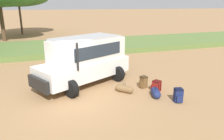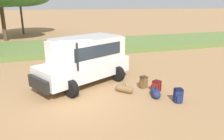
{
  "view_description": "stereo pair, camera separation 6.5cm",
  "coord_description": "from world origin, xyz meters",
  "px_view_note": "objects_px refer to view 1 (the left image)",
  "views": [
    {
      "loc": [
        -1.0,
        -8.72,
        4.03
      ],
      "look_at": [
        2.13,
        0.74,
        1.0
      ],
      "focal_mm": 35.0,
      "sensor_mm": 36.0,
      "label": 1
    },
    {
      "loc": [
        -0.94,
        -8.74,
        4.03
      ],
      "look_at": [
        2.13,
        0.74,
        1.0
      ],
      "focal_mm": 35.0,
      "sensor_mm": 36.0,
      "label": 2
    }
  ],
  "objects_px": {
    "backpack_near_rear_wheel": "(143,82)",
    "duffel_bag_soft_canvas": "(156,93)",
    "safari_vehicle": "(85,59)",
    "duffel_bag_low_black_case": "(124,89)",
    "backpack_beside_front_wheel": "(156,86)",
    "backpack_cluster_center": "(178,95)"
  },
  "relations": [
    {
      "from": "backpack_near_rear_wheel",
      "to": "duffel_bag_soft_canvas",
      "type": "distance_m",
      "value": 1.18
    },
    {
      "from": "safari_vehicle",
      "to": "duffel_bag_low_black_case",
      "type": "distance_m",
      "value": 2.59
    },
    {
      "from": "backpack_beside_front_wheel",
      "to": "backpack_cluster_center",
      "type": "distance_m",
      "value": 1.41
    },
    {
      "from": "safari_vehicle",
      "to": "duffel_bag_low_black_case",
      "type": "relative_size",
      "value": 6.96
    },
    {
      "from": "backpack_near_rear_wheel",
      "to": "duffel_bag_low_black_case",
      "type": "height_order",
      "value": "backpack_near_rear_wheel"
    },
    {
      "from": "duffel_bag_soft_canvas",
      "to": "backpack_beside_front_wheel",
      "type": "bearing_deg",
      "value": 58.4
    },
    {
      "from": "safari_vehicle",
      "to": "backpack_near_rear_wheel",
      "type": "bearing_deg",
      "value": -31.16
    },
    {
      "from": "backpack_beside_front_wheel",
      "to": "duffel_bag_low_black_case",
      "type": "bearing_deg",
      "value": 167.15
    },
    {
      "from": "safari_vehicle",
      "to": "backpack_beside_front_wheel",
      "type": "bearing_deg",
      "value": -36.08
    },
    {
      "from": "safari_vehicle",
      "to": "duffel_bag_low_black_case",
      "type": "height_order",
      "value": "safari_vehicle"
    },
    {
      "from": "safari_vehicle",
      "to": "duffel_bag_soft_canvas",
      "type": "xyz_separation_m",
      "value": [
        2.62,
        -2.73,
        -1.12
      ]
    },
    {
      "from": "duffel_bag_low_black_case",
      "to": "duffel_bag_soft_canvas",
      "type": "distance_m",
      "value": 1.48
    },
    {
      "from": "duffel_bag_soft_canvas",
      "to": "duffel_bag_low_black_case",
      "type": "bearing_deg",
      "value": 141.9
    },
    {
      "from": "safari_vehicle",
      "to": "duffel_bag_low_black_case",
      "type": "xyz_separation_m",
      "value": [
        1.46,
        -1.82,
        -1.12
      ]
    },
    {
      "from": "backpack_cluster_center",
      "to": "duffel_bag_low_black_case",
      "type": "relative_size",
      "value": 0.8
    },
    {
      "from": "duffel_bag_low_black_case",
      "to": "backpack_near_rear_wheel",
      "type": "bearing_deg",
      "value": 13.09
    },
    {
      "from": "safari_vehicle",
      "to": "duffel_bag_low_black_case",
      "type": "bearing_deg",
      "value": -51.25
    },
    {
      "from": "backpack_near_rear_wheel",
      "to": "safari_vehicle",
      "type": "bearing_deg",
      "value": 148.84
    },
    {
      "from": "backpack_beside_front_wheel",
      "to": "backpack_near_rear_wheel",
      "type": "distance_m",
      "value": 0.72
    },
    {
      "from": "backpack_near_rear_wheel",
      "to": "backpack_beside_front_wheel",
      "type": "bearing_deg",
      "value": -57.07
    },
    {
      "from": "backpack_beside_front_wheel",
      "to": "duffel_bag_low_black_case",
      "type": "relative_size",
      "value": 0.69
    },
    {
      "from": "backpack_cluster_center",
      "to": "duffel_bag_soft_canvas",
      "type": "bearing_deg",
      "value": 127.58
    }
  ]
}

